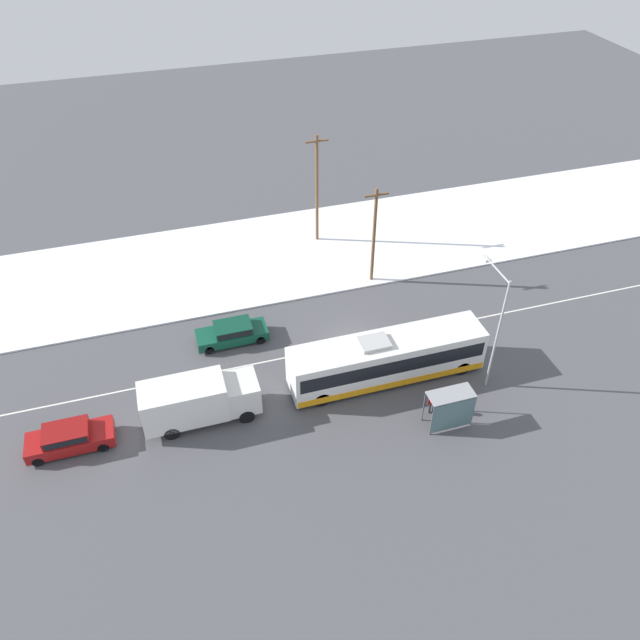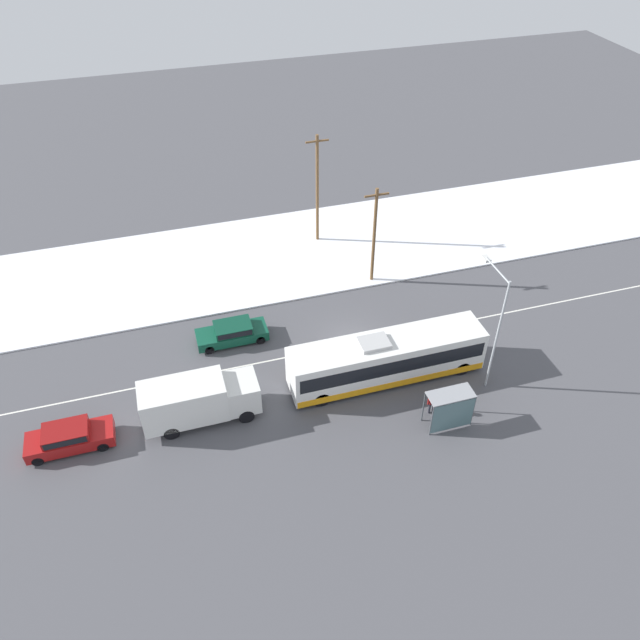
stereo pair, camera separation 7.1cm
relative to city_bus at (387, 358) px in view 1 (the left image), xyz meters
The scene contains 12 objects.
ground_plane 3.99m from the city_bus, 106.32° to the left, with size 120.00×120.00×0.00m, color #4C4C51.
snow_lot 15.40m from the city_bus, 93.85° to the left, with size 80.00×12.20×0.12m.
lane_marking_center 3.99m from the city_bus, 106.32° to the left, with size 60.00×0.12×0.00m.
city_bus is the anchor object (origin of this frame).
box_truck 11.66m from the city_bus, behind, with size 6.72×2.30×2.88m.
sedan_car 10.55m from the city_bus, 144.34° to the left, with size 4.71×1.80×1.40m.
parked_car_near_truck 18.91m from the city_bus, behind, with size 4.73×1.80×1.50m.
pedestrian_at_stop 3.91m from the city_bus, 66.83° to the right, with size 0.64×0.28×1.77m.
bus_shelter 5.23m from the city_bus, 67.20° to the right, with size 2.66×1.20×2.40m.
streetlamp 6.95m from the city_bus, 18.28° to the right, with size 0.36×2.99×7.98m.
utility_pole_roadside 10.61m from the city_bus, 74.54° to the left, with size 1.80×0.24×7.72m.
utility_pole_snowlot 16.84m from the city_bus, 88.50° to the left, with size 1.80×0.24×9.11m.
Camera 1 is at (-10.97, -29.08, 27.92)m, focal length 35.00 mm.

